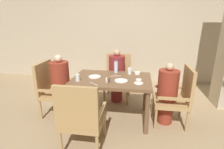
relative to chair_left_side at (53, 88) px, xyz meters
The scene contains 21 objects.
ground_plane 1.17m from the chair_left_side, ahead, with size 16.00×16.00×0.00m, color #9E8460.
wall_back 2.54m from the chair_left_side, 63.46° to the left, with size 8.00×0.06×2.80m.
dining_table 1.07m from the chair_left_side, ahead, with size 1.29×0.86×0.74m.
chair_left_side is the anchor object (origin of this frame).
diner_in_left_chair 0.17m from the chair_left_side, ahead, with size 0.32×0.32×1.10m.
chair_far_side 1.36m from the chair_left_side, 38.62° to the left, with size 0.53×0.53×0.96m.
diner_in_far_chair 1.27m from the chair_left_side, 33.22° to the left, with size 0.32×0.32×1.10m.
chair_right_side 2.12m from the chair_left_side, ahead, with size 0.53×0.53×0.96m.
diner_in_right_chair 1.97m from the chair_left_side, ahead, with size 0.32×0.32×1.03m.
chair_near_corner 1.17m from the chair_left_side, 46.53° to the right, with size 0.53×0.53×0.96m.
plate_main_left 1.26m from the chair_left_side, ahead, with size 0.20×0.20×0.01m.
plate_main_right 0.80m from the chair_left_side, ahead, with size 0.20×0.20×0.01m.
teacup_with_saucer 1.53m from the chair_left_side, ahead, with size 0.14×0.14×0.07m.
bowl_small 1.53m from the chair_left_side, 11.16° to the left, with size 0.10×0.10×0.04m.
water_bottle 1.19m from the chair_left_side, 16.59° to the left, with size 0.07×0.07×0.23m.
glass_tall_near 0.66m from the chair_left_side, 21.45° to the right, with size 0.07×0.07×0.11m.
glass_tall_mid 1.40m from the chair_left_side, 11.53° to the left, with size 0.07×0.07×0.11m.
salt_shaker 1.07m from the chair_left_side, 11.59° to the right, with size 0.03×0.03×0.07m.
pepper_shaker 1.11m from the chair_left_side, 11.17° to the right, with size 0.03×0.03×0.07m.
fork_beside_plate 1.16m from the chair_left_side, ahead, with size 0.18×0.09×0.00m.
knife_beside_plate 0.93m from the chair_left_side, 20.39° to the right, with size 0.17×0.14×0.00m.
Camera 1 is at (0.42, -2.69, 1.66)m, focal length 28.00 mm.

